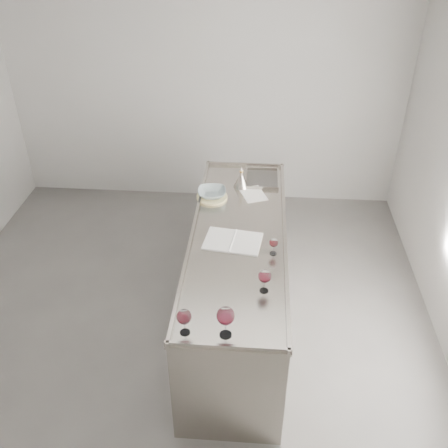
# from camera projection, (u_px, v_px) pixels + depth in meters

# --- Properties ---
(room_shell) EXTENTS (4.54, 5.04, 2.84)m
(room_shell) POSITION_uv_depth(u_px,v_px,m) (166.00, 203.00, 3.50)
(room_shell) COLOR #4E4C49
(room_shell) RESTS_ON ground
(counter) EXTENTS (0.77, 2.42, 0.97)m
(counter) POSITION_uv_depth(u_px,v_px,m) (238.00, 279.00, 4.24)
(counter) COLOR gray
(counter) RESTS_ON ground
(wine_glass_left) EXTENTS (0.09, 0.09, 0.18)m
(wine_glass_left) POSITION_uv_depth(u_px,v_px,m) (184.00, 317.00, 3.03)
(wine_glass_left) COLOR white
(wine_glass_left) RESTS_ON counter
(wine_glass_middle) EXTENTS (0.11, 0.11, 0.22)m
(wine_glass_middle) POSITION_uv_depth(u_px,v_px,m) (226.00, 317.00, 3.00)
(wine_glass_middle) COLOR white
(wine_glass_middle) RESTS_ON counter
(wine_glass_right) EXTENTS (0.09, 0.09, 0.18)m
(wine_glass_right) POSITION_uv_depth(u_px,v_px,m) (265.00, 277.00, 3.35)
(wine_glass_right) COLOR white
(wine_glass_right) RESTS_ON counter
(wine_glass_small) EXTENTS (0.07, 0.07, 0.14)m
(wine_glass_small) POSITION_uv_depth(u_px,v_px,m) (274.00, 243.00, 3.71)
(wine_glass_small) COLOR white
(wine_glass_small) RESTS_ON counter
(notebook) EXTENTS (0.47, 0.36, 0.02)m
(notebook) POSITION_uv_depth(u_px,v_px,m) (233.00, 241.00, 3.89)
(notebook) COLOR white
(notebook) RESTS_ON counter
(loose_paper_top) EXTENTS (0.28, 0.33, 0.00)m
(loose_paper_top) POSITION_uv_depth(u_px,v_px,m) (253.00, 194.00, 4.50)
(loose_paper_top) COLOR white
(loose_paper_top) RESTS_ON counter
(trivet) EXTENTS (0.28, 0.28, 0.02)m
(trivet) POSITION_uv_depth(u_px,v_px,m) (212.00, 197.00, 4.44)
(trivet) COLOR beige
(trivet) RESTS_ON counter
(ceramic_bowl) EXTENTS (0.27, 0.27, 0.06)m
(ceramic_bowl) POSITION_uv_depth(u_px,v_px,m) (212.00, 193.00, 4.42)
(ceramic_bowl) COLOR gray
(ceramic_bowl) RESTS_ON trivet
(wine_funnel) EXTENTS (0.14, 0.14, 0.21)m
(wine_funnel) POSITION_uv_depth(u_px,v_px,m) (241.00, 181.00, 4.57)
(wine_funnel) COLOR #9E968C
(wine_funnel) RESTS_ON counter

